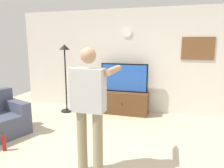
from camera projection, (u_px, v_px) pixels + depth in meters
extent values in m
cube|color=silver|center=(132.00, 61.00, 5.64)|extent=(6.40, 0.10, 2.70)
cube|color=brown|center=(124.00, 103.00, 5.55)|extent=(1.27, 0.42, 0.58)
sphere|color=black|center=(121.00, 104.00, 5.33)|extent=(0.04, 0.04, 0.04)
cube|color=black|center=(124.00, 78.00, 5.47)|extent=(1.21, 0.06, 0.73)
cube|color=blue|center=(124.00, 78.00, 5.44)|extent=(1.15, 0.01, 0.67)
cylinder|color=white|center=(127.00, 32.00, 5.48)|extent=(0.26, 0.03, 0.26)
cube|color=brown|center=(198.00, 48.00, 5.08)|extent=(0.75, 0.04, 0.54)
cylinder|color=black|center=(67.00, 111.00, 5.76)|extent=(0.32, 0.32, 0.03)
cylinder|color=black|center=(66.00, 81.00, 5.61)|extent=(0.04, 0.04, 1.62)
cone|color=black|center=(64.00, 47.00, 5.44)|extent=(0.28, 0.28, 0.14)
cylinder|color=gray|center=(82.00, 141.00, 2.99)|extent=(0.14, 0.14, 0.91)
cylinder|color=gray|center=(98.00, 143.00, 2.93)|extent=(0.14, 0.14, 0.91)
cube|color=#B7B7B7|center=(89.00, 90.00, 2.82)|extent=(0.43, 0.22, 0.58)
sphere|color=tan|center=(88.00, 56.00, 2.73)|extent=(0.21, 0.21, 0.21)
cylinder|color=#B7B7B7|center=(71.00, 89.00, 2.89)|extent=(0.09, 0.09, 0.58)
cylinder|color=tan|center=(113.00, 70.00, 2.98)|extent=(0.09, 0.58, 0.09)
cube|color=white|center=(119.00, 68.00, 3.28)|extent=(0.04, 0.12, 0.04)
cube|color=#474C60|center=(15.00, 106.00, 4.44)|extent=(0.87, 0.47, 0.22)
cylinder|color=maroon|center=(4.00, 143.00, 3.63)|extent=(0.07, 0.07, 0.26)
cylinder|color=#4C2814|center=(3.00, 134.00, 3.60)|extent=(0.02, 0.02, 0.07)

